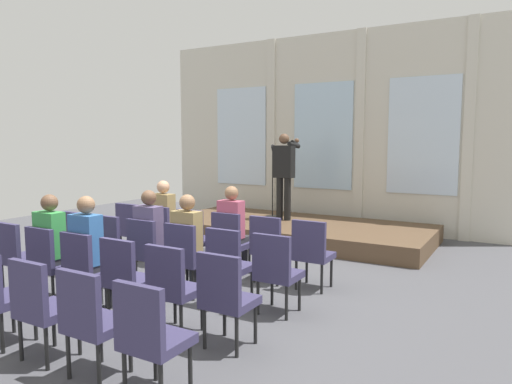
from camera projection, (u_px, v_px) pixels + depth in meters
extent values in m
plane|color=#4C4C51|center=(158.00, 296.00, 5.97)|extent=(14.43, 14.43, 0.00)
cube|color=beige|center=(324.00, 132.00, 10.51)|extent=(8.05, 0.10, 4.30)
cube|color=silver|center=(241.00, 137.00, 11.53)|extent=(1.38, 0.04, 2.35)
cube|color=beige|center=(271.00, 132.00, 11.11)|extent=(0.20, 0.08, 4.30)
cube|color=silver|center=(323.00, 136.00, 10.46)|extent=(1.38, 0.04, 2.35)
cube|color=beige|center=(360.00, 132.00, 10.04)|extent=(0.20, 0.08, 4.30)
cube|color=silver|center=(423.00, 136.00, 9.40)|extent=(1.38, 0.04, 2.35)
cube|color=beige|center=(469.00, 131.00, 8.97)|extent=(0.20, 0.08, 4.30)
cube|color=brown|center=(295.00, 230.00, 9.46)|extent=(5.30, 2.34, 0.32)
cylinder|color=black|center=(280.00, 199.00, 9.72)|extent=(0.14, 0.14, 0.88)
cylinder|color=black|center=(287.00, 199.00, 9.63)|extent=(0.14, 0.14, 0.88)
cube|color=black|center=(284.00, 162.00, 9.59)|extent=(0.42, 0.22, 0.66)
cube|color=navy|center=(286.00, 158.00, 9.68)|extent=(0.06, 0.01, 0.39)
sphere|color=brown|center=(284.00, 139.00, 9.55)|extent=(0.21, 0.21, 0.21)
cylinder|color=black|center=(275.00, 156.00, 9.76)|extent=(0.09, 0.28, 0.45)
cylinder|color=black|center=(294.00, 145.00, 9.58)|extent=(0.15, 0.36, 0.15)
cylinder|color=black|center=(295.00, 143.00, 9.71)|extent=(0.11, 0.34, 0.15)
sphere|color=brown|center=(297.00, 141.00, 9.97)|extent=(0.10, 0.10, 0.10)
cylinder|color=black|center=(272.00, 217.00, 10.04)|extent=(0.28, 0.28, 0.03)
cylinder|color=black|center=(273.00, 182.00, 9.96)|extent=(0.02, 0.02, 1.45)
sphere|color=#262626|center=(273.00, 146.00, 9.87)|extent=(0.07, 0.07, 0.07)
cylinder|color=black|center=(152.00, 246.00, 7.90)|extent=(0.04, 0.04, 0.40)
cylinder|color=black|center=(136.00, 243.00, 8.07)|extent=(0.04, 0.04, 0.40)
cylinder|color=black|center=(137.00, 250.00, 7.60)|extent=(0.04, 0.04, 0.40)
cylinder|color=black|center=(121.00, 247.00, 7.78)|extent=(0.04, 0.04, 0.40)
cube|color=#383356|center=(136.00, 232.00, 7.81)|extent=(0.46, 0.44, 0.08)
cube|color=#383356|center=(127.00, 218.00, 7.62)|extent=(0.46, 0.06, 0.46)
cylinder|color=black|center=(181.00, 250.00, 7.58)|extent=(0.04, 0.04, 0.40)
cylinder|color=black|center=(164.00, 248.00, 7.76)|extent=(0.04, 0.04, 0.40)
cylinder|color=black|center=(167.00, 255.00, 7.28)|extent=(0.04, 0.04, 0.40)
cylinder|color=black|center=(150.00, 252.00, 7.46)|extent=(0.04, 0.04, 0.40)
cube|color=#383356|center=(166.00, 236.00, 7.49)|extent=(0.46, 0.44, 0.08)
cube|color=#383356|center=(157.00, 221.00, 7.30)|extent=(0.46, 0.06, 0.46)
cylinder|color=#2D2D33|center=(169.00, 247.00, 7.72)|extent=(0.10, 0.10, 0.44)
cylinder|color=#2D2D33|center=(177.00, 248.00, 7.63)|extent=(0.10, 0.10, 0.44)
cube|color=#2D2D33|center=(168.00, 232.00, 7.54)|extent=(0.34, 0.36, 0.12)
cube|color=#997F4C|center=(163.00, 212.00, 7.41)|extent=(0.36, 0.20, 0.57)
sphere|color=tan|center=(163.00, 187.00, 7.38)|extent=(0.20, 0.20, 0.20)
cylinder|color=black|center=(214.00, 255.00, 7.26)|extent=(0.04, 0.04, 0.40)
cylinder|color=black|center=(195.00, 252.00, 7.44)|extent=(0.04, 0.04, 0.40)
cylinder|color=black|center=(201.00, 260.00, 6.97)|extent=(0.04, 0.04, 0.40)
cylinder|color=black|center=(182.00, 257.00, 7.14)|extent=(0.04, 0.04, 0.40)
cube|color=#383356|center=(198.00, 241.00, 7.17)|extent=(0.46, 0.44, 0.08)
cube|color=#383356|center=(190.00, 225.00, 6.98)|extent=(0.46, 0.06, 0.46)
cylinder|color=black|center=(249.00, 260.00, 6.94)|extent=(0.04, 0.04, 0.40)
cylinder|color=black|center=(229.00, 257.00, 7.12)|extent=(0.04, 0.04, 0.40)
cylinder|color=black|center=(237.00, 266.00, 6.65)|extent=(0.04, 0.04, 0.40)
cylinder|color=black|center=(216.00, 262.00, 6.83)|extent=(0.04, 0.04, 0.40)
cube|color=#383356|center=(233.00, 245.00, 6.86)|extent=(0.46, 0.44, 0.08)
cube|color=#383356|center=(226.00, 229.00, 6.66)|extent=(0.46, 0.06, 0.46)
cylinder|color=#2D2D33|center=(234.00, 256.00, 7.08)|extent=(0.10, 0.10, 0.44)
cylinder|color=#2D2D33|center=(245.00, 258.00, 6.99)|extent=(0.10, 0.10, 0.44)
cube|color=#2D2D33|center=(235.00, 240.00, 6.90)|extent=(0.34, 0.36, 0.12)
cube|color=#B24C66|center=(231.00, 219.00, 6.77)|extent=(0.36, 0.20, 0.54)
sphere|color=#8C6647|center=(232.00, 193.00, 6.74)|extent=(0.20, 0.20, 0.20)
cylinder|color=black|center=(288.00, 266.00, 6.62)|extent=(0.04, 0.04, 0.40)
cylinder|color=black|center=(266.00, 263.00, 6.80)|extent=(0.04, 0.04, 0.40)
cylinder|color=black|center=(277.00, 272.00, 6.33)|extent=(0.04, 0.04, 0.40)
cylinder|color=black|center=(254.00, 268.00, 6.51)|extent=(0.04, 0.04, 0.40)
cube|color=#383356|center=(272.00, 250.00, 6.54)|extent=(0.46, 0.44, 0.08)
cube|color=#383356|center=(265.00, 234.00, 6.34)|extent=(0.46, 0.06, 0.46)
cylinder|color=black|center=(331.00, 272.00, 6.30)|extent=(0.04, 0.04, 0.40)
cylinder|color=black|center=(307.00, 269.00, 6.48)|extent=(0.04, 0.04, 0.40)
cylinder|color=black|center=(322.00, 279.00, 6.01)|extent=(0.04, 0.04, 0.40)
cylinder|color=black|center=(296.00, 275.00, 6.19)|extent=(0.04, 0.04, 0.40)
cube|color=#383356|center=(314.00, 256.00, 6.22)|extent=(0.46, 0.44, 0.08)
cube|color=#383356|center=(309.00, 239.00, 6.03)|extent=(0.46, 0.06, 0.46)
cylinder|color=black|center=(104.00, 259.00, 7.02)|extent=(0.04, 0.04, 0.40)
cylinder|color=black|center=(88.00, 256.00, 7.20)|extent=(0.04, 0.04, 0.40)
cylinder|color=black|center=(86.00, 264.00, 6.73)|extent=(0.04, 0.04, 0.40)
cylinder|color=black|center=(69.00, 261.00, 6.90)|extent=(0.04, 0.04, 0.40)
cube|color=#383356|center=(86.00, 244.00, 6.93)|extent=(0.46, 0.44, 0.08)
cube|color=#383356|center=(75.00, 228.00, 6.74)|extent=(0.46, 0.06, 0.46)
cylinder|color=black|center=(136.00, 265.00, 6.70)|extent=(0.04, 0.04, 0.40)
cylinder|color=black|center=(118.00, 261.00, 6.88)|extent=(0.04, 0.04, 0.40)
cylinder|color=black|center=(118.00, 270.00, 6.41)|extent=(0.04, 0.04, 0.40)
cylinder|color=black|center=(100.00, 267.00, 6.59)|extent=(0.04, 0.04, 0.40)
cube|color=#383356|center=(117.00, 249.00, 6.62)|extent=(0.46, 0.44, 0.08)
cube|color=#383356|center=(106.00, 233.00, 6.42)|extent=(0.46, 0.06, 0.46)
cylinder|color=black|center=(171.00, 271.00, 6.38)|extent=(0.04, 0.04, 0.40)
cylinder|color=black|center=(151.00, 267.00, 6.56)|extent=(0.04, 0.04, 0.40)
cylinder|color=black|center=(154.00, 277.00, 6.09)|extent=(0.04, 0.04, 0.40)
cylinder|color=black|center=(133.00, 273.00, 6.27)|extent=(0.04, 0.04, 0.40)
cube|color=#383356|center=(152.00, 255.00, 6.30)|extent=(0.46, 0.44, 0.08)
cube|color=#383356|center=(141.00, 237.00, 6.10)|extent=(0.46, 0.06, 0.46)
cylinder|color=#2D2D33|center=(156.00, 266.00, 6.52)|extent=(0.10, 0.10, 0.44)
cylinder|color=#2D2D33|center=(166.00, 268.00, 6.43)|extent=(0.10, 0.10, 0.44)
cube|color=#2D2D33|center=(155.00, 249.00, 6.34)|extent=(0.34, 0.36, 0.12)
cube|color=#594C72|center=(148.00, 226.00, 6.21)|extent=(0.36, 0.20, 0.55)
sphere|color=brown|center=(149.00, 198.00, 6.19)|extent=(0.20, 0.20, 0.20)
cylinder|color=black|center=(209.00, 278.00, 6.06)|extent=(0.04, 0.04, 0.40)
cylinder|color=black|center=(187.00, 274.00, 6.24)|extent=(0.04, 0.04, 0.40)
cylinder|color=black|center=(193.00, 285.00, 5.77)|extent=(0.04, 0.04, 0.40)
cylinder|color=black|center=(170.00, 280.00, 5.95)|extent=(0.04, 0.04, 0.40)
cube|color=#383356|center=(190.00, 261.00, 5.98)|extent=(0.46, 0.44, 0.08)
cube|color=#383356|center=(180.00, 243.00, 5.79)|extent=(0.46, 0.06, 0.46)
cylinder|color=#2D2D33|center=(193.00, 273.00, 6.20)|extent=(0.10, 0.10, 0.44)
cylinder|color=#2D2D33|center=(204.00, 275.00, 6.11)|extent=(0.10, 0.10, 0.44)
cube|color=#2D2D33|center=(192.00, 255.00, 6.02)|extent=(0.34, 0.36, 0.12)
cube|color=#997F4C|center=(187.00, 232.00, 5.89)|extent=(0.36, 0.20, 0.53)
sphere|color=#8C6647|center=(187.00, 202.00, 5.87)|extent=(0.20, 0.20, 0.20)
cylinder|color=black|center=(252.00, 285.00, 5.74)|extent=(0.04, 0.04, 0.40)
cylinder|color=black|center=(227.00, 281.00, 5.92)|extent=(0.04, 0.04, 0.40)
cylinder|color=black|center=(237.00, 293.00, 5.45)|extent=(0.04, 0.04, 0.40)
cylinder|color=black|center=(212.00, 288.00, 5.63)|extent=(0.04, 0.04, 0.40)
cube|color=#383356|center=(232.00, 267.00, 5.66)|extent=(0.46, 0.44, 0.08)
cube|color=#383356|center=(223.00, 249.00, 5.47)|extent=(0.46, 0.06, 0.46)
cylinder|color=black|center=(299.00, 294.00, 5.42)|extent=(0.04, 0.04, 0.40)
cylinder|color=black|center=(272.00, 289.00, 5.60)|extent=(0.04, 0.04, 0.40)
cylinder|color=black|center=(286.00, 303.00, 5.13)|extent=(0.04, 0.04, 0.40)
cylinder|color=black|center=(258.00, 297.00, 5.31)|extent=(0.04, 0.04, 0.40)
cube|color=#383356|center=(279.00, 275.00, 5.34)|extent=(0.46, 0.44, 0.08)
cube|color=#383356|center=(271.00, 255.00, 5.15)|extent=(0.46, 0.06, 0.46)
cylinder|color=black|center=(44.00, 276.00, 6.14)|extent=(0.04, 0.04, 0.40)
cylinder|color=black|center=(27.00, 272.00, 6.32)|extent=(0.04, 0.04, 0.40)
cylinder|color=black|center=(20.00, 283.00, 5.85)|extent=(0.04, 0.04, 0.40)
cylinder|color=black|center=(3.00, 278.00, 6.03)|extent=(0.04, 0.04, 0.40)
cube|color=#383356|center=(22.00, 259.00, 6.06)|extent=(0.46, 0.44, 0.08)
cube|color=#383356|center=(7.00, 241.00, 5.86)|extent=(0.46, 0.06, 0.46)
cylinder|color=black|center=(77.00, 283.00, 5.82)|extent=(0.04, 0.04, 0.40)
cylinder|color=black|center=(58.00, 279.00, 6.00)|extent=(0.04, 0.04, 0.40)
cylinder|color=black|center=(53.00, 291.00, 5.53)|extent=(0.04, 0.04, 0.40)
cylinder|color=black|center=(34.00, 286.00, 5.71)|extent=(0.04, 0.04, 0.40)
cube|color=#383356|center=(55.00, 266.00, 5.74)|extent=(0.46, 0.44, 0.08)
cube|color=#383356|center=(40.00, 247.00, 5.55)|extent=(0.46, 0.06, 0.46)
cylinder|color=#2D2D33|center=(63.00, 278.00, 5.96)|extent=(0.10, 0.10, 0.44)
cylinder|color=#2D2D33|center=(73.00, 280.00, 5.87)|extent=(0.10, 0.10, 0.44)
cube|color=#2D2D33|center=(59.00, 260.00, 5.78)|extent=(0.34, 0.36, 0.12)
cube|color=green|center=(50.00, 235.00, 5.65)|extent=(0.36, 0.20, 0.55)
sphere|color=brown|center=(49.00, 203.00, 5.63)|extent=(0.20, 0.20, 0.20)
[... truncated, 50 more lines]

